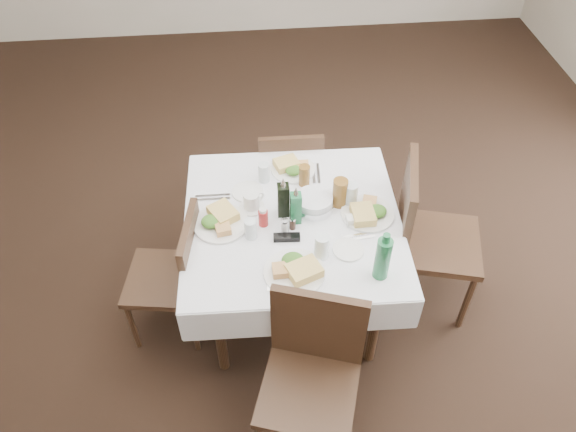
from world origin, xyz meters
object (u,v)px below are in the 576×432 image
(dining_table, at_px, (292,230))
(coffee_mug, at_px, (252,202))
(chair_west, at_px, (177,271))
(ketchup_bottle, at_px, (263,217))
(bread_basket, at_px, (314,202))
(chair_north, at_px, (290,172))
(chair_east, at_px, (423,231))
(water_n, at_px, (264,173))
(chair_south, at_px, (313,366))
(water_e, at_px, (351,194))
(green_bottle, at_px, (383,258))
(water_s, at_px, (322,246))
(oil_cruet_green, at_px, (296,207))
(water_w, at_px, (250,229))
(oil_cruet_dark, at_px, (283,199))

(dining_table, xyz_separation_m, coffee_mug, (-0.21, 0.11, 0.14))
(chair_west, xyz_separation_m, ketchup_bottle, (0.50, 0.06, 0.32))
(bread_basket, bearing_deg, chair_north, 96.54)
(chair_east, bearing_deg, water_n, 160.21)
(chair_north, xyz_separation_m, chair_south, (-0.04, -1.47, 0.06))
(water_e, relative_size, bread_basket, 0.61)
(water_n, height_order, water_e, water_e)
(chair_east, bearing_deg, water_e, 169.32)
(dining_table, height_order, green_bottle, green_bottle)
(coffee_mug, bearing_deg, water_n, 69.56)
(chair_north, bearing_deg, ketchup_bottle, -106.58)
(chair_south, bearing_deg, ketchup_bottle, 103.46)
(chair_east, distance_m, water_s, 0.74)
(water_n, distance_m, oil_cruet_green, 0.38)
(water_n, xyz_separation_m, water_w, (-0.10, -0.44, -0.00))
(water_e, bearing_deg, green_bottle, -83.61)
(chair_west, distance_m, ketchup_bottle, 0.59)
(chair_west, bearing_deg, oil_cruet_dark, 12.31)
(water_e, bearing_deg, chair_east, -10.68)
(water_s, height_order, bread_basket, water_s)
(water_e, relative_size, oil_cruet_dark, 0.53)
(water_e, height_order, water_w, water_e)
(water_e, relative_size, oil_cruet_green, 0.57)
(green_bottle, bearing_deg, bread_basket, 117.17)
(chair_north, distance_m, chair_south, 1.47)
(water_w, bearing_deg, chair_west, 177.23)
(green_bottle, bearing_deg, water_s, 150.47)
(water_s, distance_m, oil_cruet_green, 0.28)
(chair_west, distance_m, water_s, 0.86)
(oil_cruet_dark, bearing_deg, water_s, -62.79)
(water_s, bearing_deg, coffee_mug, 130.96)
(dining_table, height_order, water_w, water_w)
(chair_north, xyz_separation_m, green_bottle, (0.33, -1.13, 0.40))
(chair_east, xyz_separation_m, green_bottle, (-0.37, -0.44, 0.31))
(water_e, relative_size, coffee_mug, 0.94)
(dining_table, height_order, chair_west, chair_west)
(chair_west, relative_size, water_s, 6.28)
(water_s, bearing_deg, chair_east, 23.79)
(chair_south, bearing_deg, oil_cruet_dark, 94.52)
(chair_east, xyz_separation_m, ketchup_bottle, (-0.92, -0.03, 0.23))
(chair_west, height_order, water_s, water_s)
(chair_north, bearing_deg, water_n, -116.74)
(bread_basket, relative_size, ketchup_bottle, 2.01)
(chair_north, distance_m, bread_basket, 0.70)
(water_e, distance_m, water_w, 0.60)
(chair_south, distance_m, water_s, 0.58)
(chair_south, xyz_separation_m, bread_basket, (0.11, 0.85, 0.26))
(chair_south, relative_size, oil_cruet_green, 3.89)
(chair_south, distance_m, chair_west, 0.96)
(water_w, xyz_separation_m, bread_basket, (0.36, 0.19, -0.02))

